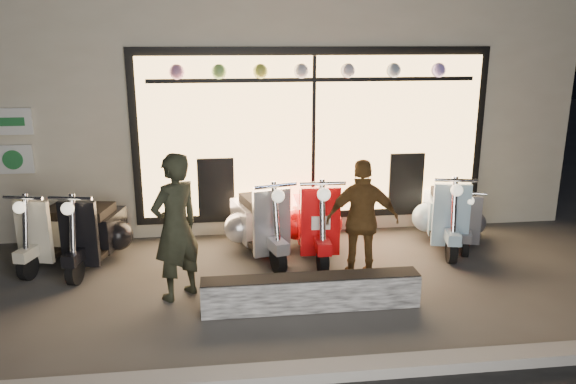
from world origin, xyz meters
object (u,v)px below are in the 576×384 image
at_px(graffiti_barrier, 311,292).
at_px(woman, 362,220).
at_px(scooter_red, 314,219).
at_px(man, 176,227).
at_px(scooter_silver, 257,221).

relative_size(graffiti_barrier, woman, 1.59).
distance_m(scooter_red, woman, 1.17).
bearing_deg(man, scooter_silver, -169.23).
distance_m(graffiti_barrier, scooter_red, 1.86).
relative_size(scooter_silver, man, 0.91).
height_order(man, woman, man).
height_order(scooter_red, man, man).
bearing_deg(graffiti_barrier, woman, 44.71).
bearing_deg(scooter_silver, graffiti_barrier, -90.46).
xyz_separation_m(graffiti_barrier, man, (-1.52, 0.51, 0.68)).
xyz_separation_m(scooter_red, woman, (0.45, -1.03, 0.31)).
xyz_separation_m(graffiti_barrier, scooter_silver, (-0.48, 1.85, 0.26)).
xyz_separation_m(scooter_silver, woman, (1.26, -1.08, 0.32)).
relative_size(graffiti_barrier, scooter_silver, 1.55).
bearing_deg(man, woman, 145.02).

